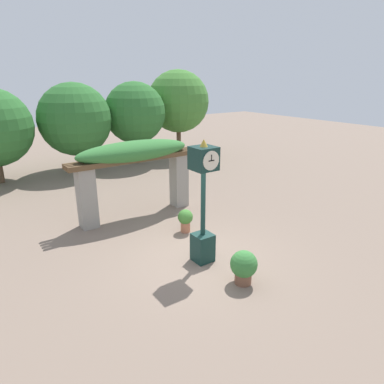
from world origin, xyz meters
The scene contains 6 objects.
ground_plane centered at (0.00, 0.00, 0.00)m, with size 60.00×60.00×0.00m, color #7F6B5B.
pedestal_clock centered at (-0.01, -0.17, 1.68)m, with size 0.58×0.63×3.32m.
pergola centered at (0.00, 3.75, 2.00)m, with size 4.71×1.14×2.70m.
potted_plant_near_left centered at (0.62, 1.60, 0.44)m, with size 0.48×0.48×0.76m.
potted_plant_near_right centered at (0.15, -1.60, 0.47)m, with size 0.66×0.66×0.85m.
tree_line centered at (0.49, 11.25, 2.81)m, with size 17.25×4.20×5.18m.
Camera 1 is at (-4.97, -6.76, 4.76)m, focal length 32.00 mm.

